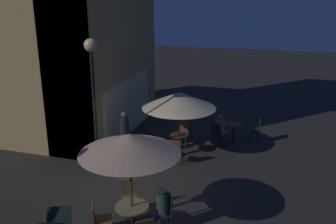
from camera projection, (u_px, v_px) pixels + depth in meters
name	position (u px, v px, depth m)	size (l,w,h in m)	color
ground_plane	(124.00, 187.00, 11.02)	(60.00, 60.00, 0.00)	#2E2A26
cafe_building	(39.00, 30.00, 13.79)	(6.03, 9.04, 8.33)	tan
street_lamp_near_corner	(93.00, 74.00, 10.80)	(0.39, 0.39, 4.27)	black
cafe_table_0	(132.00, 213.00, 8.75)	(0.79, 0.79, 0.75)	black
cafe_table_1	(179.00, 141.00, 13.06)	(0.63, 0.63, 0.77)	black
cafe_table_2	(233.00, 129.00, 14.29)	(0.63, 0.63, 0.73)	black
patio_umbrella_0	(130.00, 144.00, 8.21)	(2.30, 2.30, 2.55)	black
patio_umbrella_1	(179.00, 100.00, 12.60)	(2.53, 2.53, 2.30)	black
cafe_chair_0	(98.00, 217.00, 8.63)	(0.59, 0.59, 0.88)	brown
cafe_chair_2	(167.00, 210.00, 8.89)	(0.54, 0.54, 0.92)	black
cafe_chair_3	(129.00, 193.00, 9.56)	(0.52, 0.52, 0.95)	brown
cafe_chair_4	(175.00, 150.00, 12.28)	(0.44, 0.44, 0.93)	brown
cafe_chair_5	(183.00, 132.00, 13.85)	(0.45, 0.45, 0.94)	brown
cafe_chair_6	(218.00, 133.00, 13.75)	(0.61, 0.61, 0.92)	black
cafe_chair_7	(257.00, 129.00, 14.10)	(0.42, 0.42, 0.96)	black
patron_seated_0	(160.00, 206.00, 8.83)	(0.44, 0.51, 1.19)	#583465
patron_seated_1	(221.00, 128.00, 13.79)	(0.55, 0.51, 1.26)	#5C3D62
patron_standing_2	(125.00, 136.00, 12.56)	(0.30, 0.30, 1.74)	#2C3D2F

